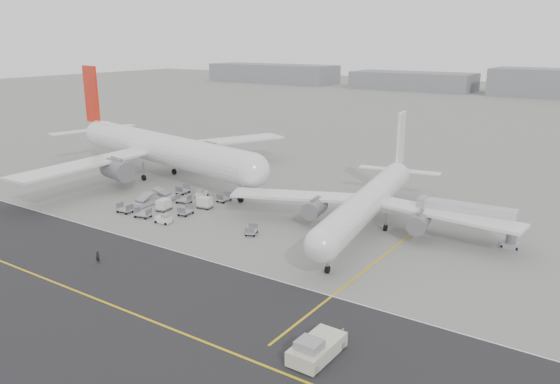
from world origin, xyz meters
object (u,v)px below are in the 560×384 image
Objects in this scene: pushback_tug at (316,348)px; ground_crew_a at (98,257)px; airliner_a at (159,148)px; airliner_b at (369,201)px; jet_bridge at (468,214)px.

pushback_tug is 5.00× the size of ground_crew_a.
ground_crew_a is (27.22, -37.72, -5.68)m from airliner_a.
airliner_b is at bearing 108.68° from pushback_tug.
airliner_b is 14.61m from jet_bridge.
ground_crew_a is (-35.44, 3.12, -0.15)m from pushback_tug.
pushback_tug is 0.56× the size of jet_bridge.
jet_bridge is at bearing 87.14° from pushback_tug.
airliner_a is 1.41× the size of airliner_b.
airliner_b is at bearing -168.70° from jet_bridge.
airliner_b reaches higher than ground_crew_a.
airliner_b is 3.10× the size of jet_bridge.
airliner_a reaches higher than jet_bridge.
pushback_tug is at bearing -23.96° from ground_crew_a.
jet_bridge is at bearing 24.87° from ground_crew_a.
jet_bridge is (2.62, 39.62, 2.93)m from pushback_tug.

